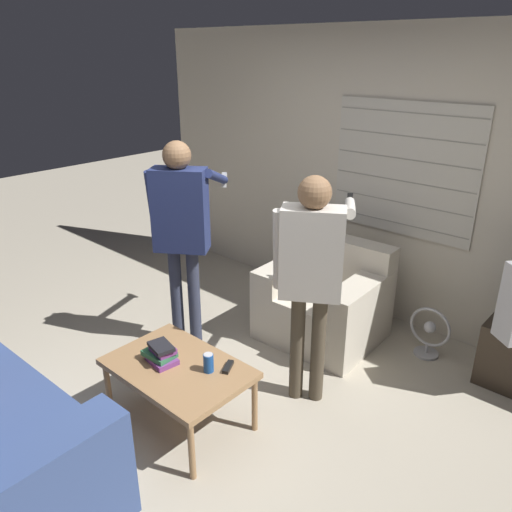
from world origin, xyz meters
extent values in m
plane|color=#B2A893|center=(0.00, 0.00, 0.00)|extent=(16.00, 16.00, 0.00)
cube|color=beige|center=(0.00, 2.03, 1.27)|extent=(5.20, 0.06, 2.55)
cube|color=beige|center=(0.28, 1.99, 1.40)|extent=(1.29, 0.02, 1.12)
cube|color=gray|center=(0.28, 1.98, 0.93)|extent=(1.26, 0.00, 0.01)
cube|color=gray|center=(0.28, 1.98, 1.12)|extent=(1.26, 0.00, 0.01)
cube|color=gray|center=(0.28, 1.98, 1.31)|extent=(1.26, 0.00, 0.01)
cube|color=gray|center=(0.28, 1.98, 1.49)|extent=(1.26, 0.00, 0.01)
cube|color=gray|center=(0.28, 1.98, 1.68)|extent=(1.26, 0.00, 0.01)
cube|color=gray|center=(0.28, 1.98, 1.87)|extent=(1.26, 0.00, 0.01)
cube|color=#384C7F|center=(0.21, -1.32, 0.56)|extent=(0.26, 0.91, 0.21)
cube|color=beige|center=(0.01, 1.28, 0.22)|extent=(0.96, 0.86, 0.43)
cube|color=beige|center=(0.00, 1.59, 0.63)|extent=(0.94, 0.23, 0.39)
cube|color=beige|center=(0.36, 1.29, 0.53)|extent=(0.27, 0.84, 0.19)
cube|color=beige|center=(-0.33, 1.26, 0.53)|extent=(0.27, 0.84, 0.19)
cube|color=#9E754C|center=(-0.07, -0.26, 0.43)|extent=(0.93, 0.62, 0.04)
cylinder|color=#9E754C|center=(-0.49, 0.02, 0.20)|extent=(0.04, 0.04, 0.41)
cylinder|color=#9E754C|center=(0.36, 0.02, 0.20)|extent=(0.04, 0.04, 0.41)
cylinder|color=#9E754C|center=(-0.49, -0.53, 0.20)|extent=(0.04, 0.04, 0.41)
cylinder|color=#9E754C|center=(0.36, -0.53, 0.20)|extent=(0.04, 0.04, 0.41)
cylinder|color=#33384C|center=(-0.83, 0.38, 0.43)|extent=(0.10, 0.10, 0.87)
cylinder|color=#33384C|center=(-0.71, 0.46, 0.43)|extent=(0.10, 0.10, 0.87)
cube|color=navy|center=(-0.77, 0.42, 1.19)|extent=(0.46, 0.40, 0.65)
sphere|color=#846042|center=(-0.77, 0.42, 1.62)|extent=(0.22, 0.22, 0.22)
cylinder|color=navy|center=(-0.99, 0.33, 1.18)|extent=(0.15, 0.17, 0.62)
cylinder|color=navy|center=(-0.74, 0.79, 1.39)|extent=(0.40, 0.55, 0.26)
cube|color=white|center=(-0.91, 1.04, 1.30)|extent=(0.07, 0.08, 0.13)
cylinder|color=#4C4233|center=(0.34, 0.48, 0.41)|extent=(0.10, 0.10, 0.82)
cylinder|color=#4C4233|center=(0.47, 0.56, 0.41)|extent=(0.10, 0.10, 0.82)
cube|color=beige|center=(0.40, 0.52, 1.12)|extent=(0.45, 0.38, 0.61)
sphere|color=#846042|center=(0.40, 0.52, 1.53)|extent=(0.21, 0.21, 0.21)
cylinder|color=beige|center=(0.19, 0.44, 1.11)|extent=(0.14, 0.17, 0.59)
cylinder|color=beige|center=(0.44, 0.88, 1.36)|extent=(0.37, 0.54, 0.16)
cube|color=black|center=(0.29, 1.13, 1.31)|extent=(0.06, 0.06, 0.13)
cube|color=#75387F|center=(-0.17, -0.30, 0.46)|extent=(0.22, 0.18, 0.03)
cube|color=#33754C|center=(-0.20, -0.29, 0.50)|extent=(0.21, 0.15, 0.03)
cube|color=#75387F|center=(-0.18, -0.28, 0.54)|extent=(0.18, 0.15, 0.04)
cube|color=black|center=(-0.17, -0.30, 0.57)|extent=(0.20, 0.16, 0.03)
cylinder|color=#194C9E|center=(0.13, -0.16, 0.51)|extent=(0.07, 0.07, 0.12)
cylinder|color=silver|center=(0.13, -0.16, 0.57)|extent=(0.06, 0.06, 0.00)
cube|color=black|center=(0.20, -0.06, 0.46)|extent=(0.09, 0.13, 0.02)
cylinder|color=#A8A8AD|center=(0.83, 1.62, 0.01)|extent=(0.20, 0.20, 0.02)
cylinder|color=#A8A8AD|center=(0.83, 1.62, 0.06)|extent=(0.03, 0.03, 0.08)
torus|color=#A8A8AD|center=(0.83, 1.62, 0.26)|extent=(0.34, 0.02, 0.34)
sphere|color=#A8A8AD|center=(0.83, 1.62, 0.26)|extent=(0.10, 0.10, 0.10)
camera|label=1|loc=(2.11, -1.94, 2.34)|focal=35.00mm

